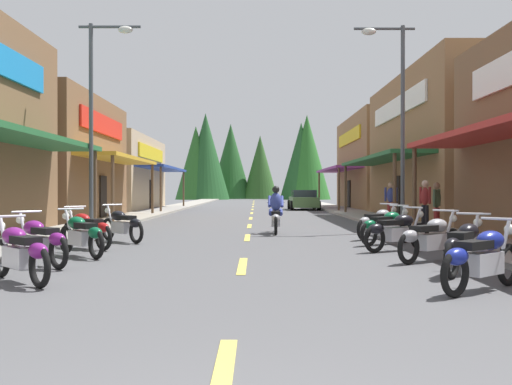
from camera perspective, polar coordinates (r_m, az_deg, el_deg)
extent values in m
cube|color=#4C4C4F|center=(36.03, -0.54, -2.07)|extent=(9.65, 97.19, 0.10)
cube|color=gray|center=(36.56, -9.94, -1.87)|extent=(2.28, 97.19, 0.12)
cube|color=#9E9991|center=(36.47, 8.88, -1.87)|extent=(2.28, 97.19, 0.12)
cube|color=#E0C64C|center=(4.64, -3.49, -17.94)|extent=(0.16, 2.40, 0.01)
cube|color=#E0C64C|center=(11.16, -1.47, -7.16)|extent=(0.16, 2.40, 0.01)
cube|color=#E0C64C|center=(17.54, -0.98, -4.42)|extent=(0.16, 2.40, 0.01)
cube|color=#E0C64C|center=(22.96, -0.78, -3.30)|extent=(0.16, 2.40, 0.01)
cube|color=#E0C64C|center=(29.01, -0.64, -2.54)|extent=(0.16, 2.40, 0.01)
cube|color=#E0C64C|center=(35.29, -0.55, -2.03)|extent=(0.16, 2.40, 0.01)
cube|color=#E0C64C|center=(41.55, -0.49, -1.67)|extent=(0.16, 2.40, 0.01)
cube|color=#E0C64C|center=(47.93, -0.44, -1.40)|extent=(0.16, 2.40, 0.01)
cube|color=#E0C64C|center=(54.38, -0.40, -1.20)|extent=(0.16, 2.40, 0.01)
cube|color=#E0C64C|center=(60.40, -0.37, -1.04)|extent=(0.16, 2.40, 0.01)
cube|color=#E0C64C|center=(66.27, -0.35, -0.92)|extent=(0.16, 2.40, 0.01)
cube|color=#E0C64C|center=(72.42, -0.33, -0.81)|extent=(0.16, 2.40, 0.01)
cube|color=#236033|center=(17.25, -22.25, 5.10)|extent=(1.80, 10.28, 0.16)
cylinder|color=brown|center=(21.64, -15.58, 0.19)|extent=(0.14, 0.14, 2.82)
cube|color=brown|center=(29.84, -20.59, 3.11)|extent=(6.10, 10.48, 5.83)
cube|color=gold|center=(28.70, -13.17, 3.20)|extent=(1.80, 9.43, 0.16)
cylinder|color=brown|center=(24.11, -13.97, 0.20)|extent=(0.14, 0.14, 2.82)
cylinder|color=brown|center=(32.95, -10.21, 0.24)|extent=(0.14, 0.14, 2.82)
cube|color=red|center=(29.03, -14.80, 6.43)|extent=(0.10, 7.33, 0.90)
cube|color=black|center=(28.87, -14.83, -0.49)|extent=(0.08, 1.10, 2.10)
cube|color=tan|center=(42.39, -15.69, 1.78)|extent=(8.00, 12.78, 5.08)
cube|color=navy|center=(41.35, -9.13, 2.33)|extent=(1.80, 11.50, 0.16)
cylinder|color=brown|center=(35.74, -9.42, 0.25)|extent=(0.14, 0.14, 2.82)
cylinder|color=brown|center=(46.73, -7.22, 0.27)|extent=(0.14, 0.14, 2.82)
cube|color=yellow|center=(41.54, -10.28, 3.78)|extent=(0.10, 8.95, 0.90)
cube|color=black|center=(41.47, -10.30, -0.24)|extent=(0.08, 1.10, 2.10)
cube|color=#B72D28|center=(14.79, 23.72, 5.89)|extent=(1.80, 12.06, 0.16)
cylinder|color=brown|center=(20.00, 15.09, 0.18)|extent=(0.14, 0.14, 2.82)
cube|color=olive|center=(30.28, 21.36, 4.12)|extent=(8.43, 13.91, 6.95)
cube|color=#236033|center=(28.77, 11.82, 3.19)|extent=(1.80, 12.52, 0.16)
cylinder|color=brown|center=(22.67, 13.26, 0.20)|extent=(0.14, 0.14, 2.82)
cylinder|color=brown|center=(34.58, 8.60, 0.25)|extent=(0.14, 0.14, 2.82)
cube|color=white|center=(29.19, 13.46, 8.12)|extent=(0.10, 9.74, 0.90)
cube|color=black|center=(28.93, 13.49, -0.49)|extent=(0.08, 1.10, 2.10)
cube|color=olive|center=(44.01, 13.83, 2.80)|extent=(7.51, 13.27, 6.73)
cube|color=#8C338C|center=(43.11, 7.81, 2.25)|extent=(1.80, 11.94, 0.16)
cylinder|color=brown|center=(37.28, 7.97, 0.25)|extent=(0.14, 0.14, 2.82)
cylinder|color=brown|center=(48.73, 6.06, 0.27)|extent=(0.14, 0.14, 2.82)
cube|color=yellow|center=(43.38, 8.92, 5.34)|extent=(0.10, 9.29, 0.90)
cube|color=black|center=(43.22, 8.94, -0.21)|extent=(0.08, 1.10, 2.10)
cylinder|color=#474C51|center=(20.24, -15.94, 6.04)|extent=(0.14, 0.14, 6.95)
cylinder|color=#474C51|center=(20.69, -14.22, 15.43)|extent=(2.05, 0.10, 0.10)
ellipsoid|color=silver|center=(20.55, -12.76, 15.25)|extent=(0.50, 0.30, 0.24)
cylinder|color=#474C51|center=(20.44, 14.01, 6.03)|extent=(0.14, 0.14, 6.99)
cylinder|color=#474C51|center=(20.91, 12.30, 15.37)|extent=(2.05, 0.10, 0.10)
ellipsoid|color=silver|center=(20.79, 10.84, 15.18)|extent=(0.50, 0.30, 0.24)
torus|color=black|center=(9.67, 23.30, -6.48)|extent=(0.55, 0.49, 0.64)
torus|color=black|center=(8.36, 18.73, -7.54)|extent=(0.55, 0.49, 0.64)
cube|color=silver|center=(8.99, 21.18, -6.47)|extent=(0.71, 0.67, 0.32)
ellipsoid|color=navy|center=(9.14, 21.78, -4.35)|extent=(0.63, 0.61, 0.28)
cube|color=black|center=(8.75, 20.41, -4.81)|extent=(0.64, 0.60, 0.12)
ellipsoid|color=navy|center=(8.37, 18.91, -5.94)|extent=(0.49, 0.47, 0.24)
cylinder|color=silver|center=(9.52, 22.96, -4.59)|extent=(0.32, 0.29, 0.71)
cylinder|color=silver|center=(9.38, 22.64, -2.39)|extent=(0.42, 0.48, 0.04)
sphere|color=white|center=(9.64, 23.39, -3.33)|extent=(0.16, 0.16, 0.16)
torus|color=black|center=(11.46, 20.68, -5.40)|extent=(0.46, 0.58, 0.64)
torus|color=black|center=(10.03, 18.44, -6.22)|extent=(0.46, 0.58, 0.64)
cube|color=silver|center=(10.74, 19.63, -5.36)|extent=(0.64, 0.73, 0.32)
ellipsoid|color=black|center=(10.90, 19.93, -3.59)|extent=(0.59, 0.64, 0.28)
cube|color=black|center=(10.47, 19.26, -3.96)|extent=(0.58, 0.65, 0.12)
ellipsoid|color=black|center=(10.05, 18.53, -4.89)|extent=(0.45, 0.50, 0.24)
cylinder|color=silver|center=(11.31, 20.51, -3.80)|extent=(0.27, 0.34, 0.71)
cylinder|color=silver|center=(11.17, 20.35, -1.95)|extent=(0.51, 0.38, 0.04)
sphere|color=white|center=(11.45, 20.72, -2.75)|extent=(0.16, 0.16, 0.16)
torus|color=black|center=(12.92, 18.50, -4.75)|extent=(0.56, 0.48, 0.64)
torus|color=black|center=(11.69, 14.56, -5.28)|extent=(0.56, 0.48, 0.64)
cube|color=silver|center=(12.29, 16.63, -4.64)|extent=(0.72, 0.66, 0.32)
ellipsoid|color=#99999E|center=(12.43, 17.15, -3.10)|extent=(0.64, 0.60, 0.28)
cube|color=black|center=(12.06, 15.97, -3.39)|extent=(0.64, 0.60, 0.12)
ellipsoid|color=#99999E|center=(11.71, 14.70, -4.14)|extent=(0.49, 0.46, 0.24)
cylinder|color=silver|center=(12.79, 18.20, -3.32)|extent=(0.33, 0.28, 0.71)
cylinder|color=silver|center=(12.67, 17.91, -1.68)|extent=(0.41, 0.49, 0.04)
sphere|color=white|center=(12.91, 18.58, -2.40)|extent=(0.16, 0.16, 0.16)
torus|color=black|center=(14.73, 15.56, -4.12)|extent=(0.59, 0.43, 0.64)
torus|color=black|center=(13.64, 11.39, -4.47)|extent=(0.59, 0.43, 0.64)
cube|color=silver|center=(14.17, 13.55, -3.97)|extent=(0.74, 0.62, 0.32)
ellipsoid|color=black|center=(14.30, 14.10, -2.65)|extent=(0.64, 0.57, 0.28)
cube|color=black|center=(13.97, 12.85, -2.88)|extent=(0.66, 0.56, 0.12)
ellipsoid|color=black|center=(13.66, 11.54, -3.50)|extent=(0.50, 0.44, 0.24)
cylinder|color=silver|center=(14.61, 15.22, -2.86)|extent=(0.34, 0.25, 0.71)
cylinder|color=silver|center=(14.51, 14.91, -1.42)|extent=(0.36, 0.52, 0.04)
sphere|color=white|center=(14.72, 15.64, -2.06)|extent=(0.16, 0.16, 0.16)
torus|color=black|center=(16.36, 14.18, -3.68)|extent=(0.56, 0.49, 0.64)
torus|color=black|center=(15.18, 10.84, -3.98)|extent=(0.56, 0.49, 0.64)
cube|color=silver|center=(15.76, 12.57, -3.54)|extent=(0.72, 0.66, 0.32)
ellipsoid|color=#0C5933|center=(15.90, 13.02, -2.35)|extent=(0.64, 0.60, 0.28)
cube|color=black|center=(15.54, 12.01, -2.55)|extent=(0.64, 0.60, 0.12)
ellipsoid|color=#0C5933|center=(15.20, 10.96, -3.11)|extent=(0.49, 0.47, 0.24)
cylinder|color=silver|center=(16.24, 13.91, -2.54)|extent=(0.32, 0.28, 0.71)
cylinder|color=silver|center=(16.13, 13.66, -1.24)|extent=(0.41, 0.49, 0.04)
sphere|color=white|center=(16.36, 14.24, -1.82)|extent=(0.16, 0.16, 0.16)
torus|color=black|center=(18.05, 13.15, -3.30)|extent=(0.53, 0.52, 0.64)
torus|color=black|center=(16.81, 10.38, -3.56)|extent=(0.53, 0.52, 0.64)
cube|color=silver|center=(17.42, 11.81, -3.16)|extent=(0.70, 0.69, 0.32)
ellipsoid|color=#99999E|center=(17.57, 12.18, -2.09)|extent=(0.62, 0.62, 0.28)
cube|color=black|center=(17.20, 11.35, -2.28)|extent=(0.63, 0.62, 0.12)
ellipsoid|color=#99999E|center=(16.84, 10.48, -2.77)|extent=(0.48, 0.48, 0.24)
cylinder|color=silver|center=(17.92, 12.92, -2.27)|extent=(0.31, 0.30, 0.71)
cylinder|color=silver|center=(17.81, 12.71, -1.09)|extent=(0.45, 0.46, 0.04)
sphere|color=white|center=(18.05, 13.20, -1.61)|extent=(0.16, 0.16, 0.16)
torus|color=black|center=(10.58, -23.77, -5.89)|extent=(0.52, 0.53, 0.64)
torus|color=black|center=(9.20, -20.51, -6.82)|extent=(0.52, 0.53, 0.64)
cube|color=silver|center=(9.88, -22.26, -5.86)|extent=(0.69, 0.70, 0.32)
ellipsoid|color=#721972|center=(10.03, -22.68, -3.93)|extent=(0.62, 0.63, 0.28)
cube|color=black|center=(9.62, -21.71, -4.35)|extent=(0.62, 0.63, 0.12)
ellipsoid|color=#721972|center=(9.22, -20.64, -5.36)|extent=(0.48, 0.48, 0.24)
cylinder|color=silver|center=(10.43, -23.52, -4.16)|extent=(0.30, 0.31, 0.71)
cylinder|color=silver|center=(10.30, -23.30, -2.15)|extent=(0.46, 0.44, 0.04)
torus|color=black|center=(12.55, -22.11, -4.91)|extent=(0.54, 0.51, 0.64)
torus|color=black|center=(11.21, -18.86, -5.53)|extent=(0.54, 0.51, 0.64)
cube|color=silver|center=(11.87, -20.58, -4.82)|extent=(0.70, 0.68, 0.32)
ellipsoid|color=#721972|center=(12.02, -21.01, -3.22)|extent=(0.63, 0.62, 0.28)
cube|color=black|center=(11.62, -20.03, -3.54)|extent=(0.63, 0.61, 0.12)
ellipsoid|color=#721972|center=(11.23, -18.99, -4.34)|extent=(0.49, 0.48, 0.24)
cylinder|color=silver|center=(12.40, -21.86, -3.44)|extent=(0.31, 0.30, 0.71)
cylinder|color=silver|center=(12.28, -21.63, -1.75)|extent=(0.44, 0.47, 0.04)
sphere|color=white|center=(12.54, -22.17, -2.49)|extent=(0.16, 0.16, 0.16)
torus|color=black|center=(13.96, -18.17, -4.37)|extent=(0.50, 0.55, 0.64)
torus|color=black|center=(12.60, -15.47, -4.88)|extent=(0.50, 0.55, 0.64)
cube|color=silver|center=(13.26, -16.89, -4.27)|extent=(0.67, 0.71, 0.32)
ellipsoid|color=#0C5933|center=(13.43, -17.25, -2.85)|extent=(0.61, 0.63, 0.28)
cube|color=black|center=(13.02, -16.44, -3.12)|extent=(0.61, 0.64, 0.12)
ellipsoid|color=#0C5933|center=(12.62, -15.57, -3.82)|extent=(0.47, 0.49, 0.24)
cylinder|color=silver|center=(13.81, -17.96, -3.05)|extent=(0.29, 0.32, 0.71)
cylinder|color=silver|center=(13.69, -17.76, -1.53)|extent=(0.48, 0.43, 0.04)
sphere|color=white|center=(13.95, -18.22, -2.19)|extent=(0.16, 0.16, 0.16)
torus|color=black|center=(15.58, -17.85, -3.88)|extent=(0.54, 0.50, 0.64)
torus|color=black|center=(14.31, -14.80, -4.25)|extent=(0.54, 0.50, 0.64)
cube|color=silver|center=(14.93, -16.39, -3.76)|extent=(0.71, 0.68, 0.32)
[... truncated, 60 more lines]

